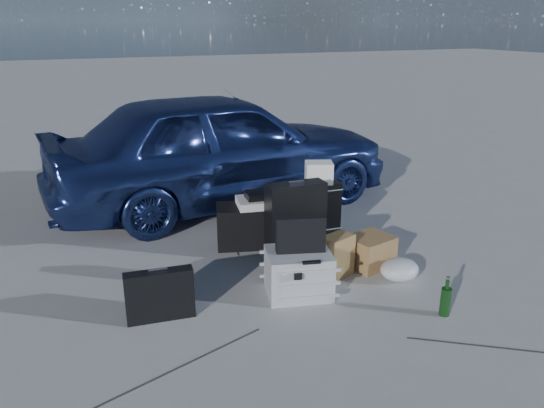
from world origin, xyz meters
The scene contains 15 objects.
ground centered at (0.00, 0.00, 0.00)m, with size 60.00×60.00×0.00m, color #A6A5A1.
car centered at (0.00, 2.53, 0.68)m, with size 1.61×3.99×1.36m, color #2E4288.
pelican_case centered at (-0.17, 0.14, 0.18)m, with size 0.50×0.41×0.36m, color #AEB1B4.
laptop_bag centered at (-0.15, 0.15, 0.51)m, with size 0.39×0.10×0.29m, color black.
briefcase centered at (-1.26, 0.20, 0.19)m, with size 0.50×0.11×0.39m, color black.
suitcase_left centered at (0.13, 0.81, 0.35)m, with size 0.54×0.20×0.71m, color black.
suitcase_right centered at (0.58, 1.20, 0.27)m, with size 0.46×0.16×0.55m, color black.
white_carton centered at (0.59, 1.22, 0.65)m, with size 0.26×0.21×0.21m, color white.
duffel_bag centered at (-0.08, 1.19, 0.20)m, with size 0.80×0.34×0.40m, color black.
flat_box_white centered at (-0.07, 1.18, 0.44)m, with size 0.43×0.32×0.07m, color white.
flat_box_black centered at (-0.05, 1.18, 0.51)m, with size 0.30×0.21×0.06m, color black.
kraft_bag centered at (0.28, 0.29, 0.18)m, with size 0.28×0.17×0.37m, color #A68548.
cardboard_box centered at (0.65, 0.34, 0.14)m, with size 0.37×0.32×0.28m, color olive.
plastic_bag centered at (0.73, 0.01, 0.09)m, with size 0.34×0.29×0.19m, color #BBBEC2.
green_bottle centered at (0.69, -0.60, 0.15)m, with size 0.08×0.08×0.30m, color black.
Camera 1 is at (-1.89, -3.27, 2.09)m, focal length 35.00 mm.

